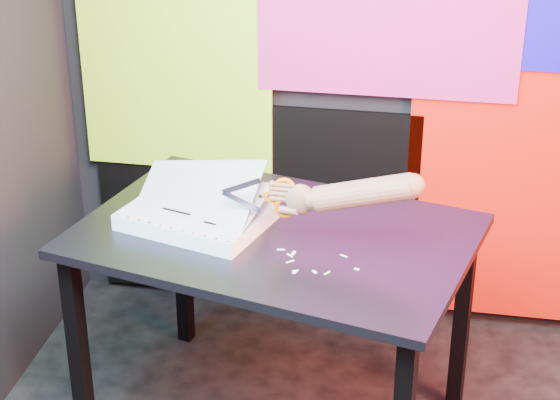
# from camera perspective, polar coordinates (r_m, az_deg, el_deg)

# --- Properties ---
(room) EXTENTS (3.01, 3.01, 2.71)m
(room) POSITION_cam_1_polar(r_m,az_deg,el_deg) (1.99, 10.75, 3.19)
(room) COLOR black
(room) RESTS_ON ground
(backdrop) EXTENTS (2.88, 0.05, 2.08)m
(backdrop) POSITION_cam_1_polar(r_m,az_deg,el_deg) (3.50, 11.52, 6.11)
(backdrop) COLOR red
(backdrop) RESTS_ON ground
(work_table) EXTENTS (1.35, 1.06, 0.75)m
(work_table) POSITION_cam_1_polar(r_m,az_deg,el_deg) (2.95, -0.31, -3.49)
(work_table) COLOR black
(work_table) RESTS_ON ground
(printout_stack) EXTENTS (0.50, 0.42, 0.23)m
(printout_stack) POSITION_cam_1_polar(r_m,az_deg,el_deg) (2.95, -5.10, -0.95)
(printout_stack) COLOR white
(printout_stack) RESTS_ON work_table
(scissors) EXTENTS (0.23, 0.02, 0.13)m
(scissors) POSITION_cam_1_polar(r_m,az_deg,el_deg) (2.77, -0.03, 0.16)
(scissors) COLOR #ABAED1
(scissors) RESTS_ON printout_stack
(hand_forearm) EXTENTS (0.45, 0.09, 0.16)m
(hand_forearm) POSITION_cam_1_polar(r_m,az_deg,el_deg) (2.72, 4.46, 0.39)
(hand_forearm) COLOR #906345
(hand_forearm) RESTS_ON work_table
(paper_clippings) EXTENTS (0.26, 0.14, 0.00)m
(paper_clippings) POSITION_cam_1_polar(r_m,az_deg,el_deg) (2.73, 1.76, -3.81)
(paper_clippings) COLOR white
(paper_clippings) RESTS_ON work_table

